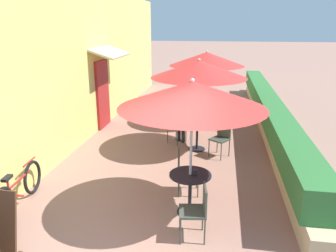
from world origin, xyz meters
TOP-DOWN VIEW (x-y plane):
  - cafe_facade_wall at (-2.54, 6.69)m, footprint 0.98×13.64m
  - planter_hedge at (2.75, 6.72)m, footprint 0.60×12.64m
  - patio_table_near at (0.83, 1.53)m, footprint 0.72×0.72m
  - patio_umbrella_near at (0.83, 1.53)m, footprint 2.37×2.37m
  - cafe_chair_near_left at (1.00, 0.85)m, footprint 0.45×0.45m
  - cafe_chair_near_right at (0.65, 2.21)m, footprint 0.45×0.45m
  - coffee_cup_near at (0.90, 1.54)m, footprint 0.07×0.07m
  - patio_table_mid at (0.71, 4.57)m, footprint 0.72×0.72m
  - patio_umbrella_mid at (0.71, 4.57)m, footprint 2.37×2.37m
  - cafe_chair_mid_left at (0.09, 4.89)m, footprint 0.55×0.55m
  - seated_patron_mid_left at (0.15, 4.98)m, footprint 0.49×0.51m
  - cafe_chair_mid_right at (1.34, 4.25)m, footprint 0.55×0.55m
  - patio_table_far at (0.79, 6.99)m, footprint 0.72×0.72m
  - patio_umbrella_far at (0.79, 6.99)m, footprint 2.37×2.37m
  - cafe_chair_far_left at (1.27, 6.48)m, footprint 0.56×0.56m
  - cafe_chair_far_right at (0.30, 7.49)m, footprint 0.56×0.56m
  - coffee_cup_far at (0.80, 6.90)m, footprint 0.07×0.07m
  - bicycle_leaning at (-2.20, 1.21)m, footprint 0.24×1.72m

SIDE VIEW (x-z plane):
  - bicycle_leaning at x=-2.20m, z-range -0.03..0.71m
  - patio_table_near at x=0.83m, z-range 0.14..0.88m
  - patio_table_mid at x=0.71m, z-range 0.14..0.88m
  - patio_table_far at x=0.79m, z-range 0.14..0.88m
  - cafe_chair_near_left at x=1.00m, z-range 0.08..0.95m
  - cafe_chair_near_right at x=0.65m, z-range 0.08..0.95m
  - cafe_chair_mid_left at x=0.09m, z-range 0.08..0.95m
  - cafe_chair_mid_right at x=1.34m, z-range 0.08..0.95m
  - cafe_chair_far_left at x=1.27m, z-range 0.08..0.95m
  - cafe_chair_far_right at x=0.30m, z-range 0.08..0.95m
  - planter_hedge at x=2.75m, z-range 0.03..1.04m
  - seated_patron_mid_left at x=0.15m, z-range 0.06..1.31m
  - coffee_cup_near at x=0.90m, z-range 0.73..0.82m
  - coffee_cup_far at x=0.80m, z-range 0.73..0.82m
  - cafe_facade_wall at x=-2.54m, z-range -0.01..4.19m
  - patio_umbrella_near at x=0.83m, z-range 0.92..3.29m
  - patio_umbrella_mid at x=0.71m, z-range 0.92..3.29m
  - patio_umbrella_far at x=0.79m, z-range 0.92..3.29m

